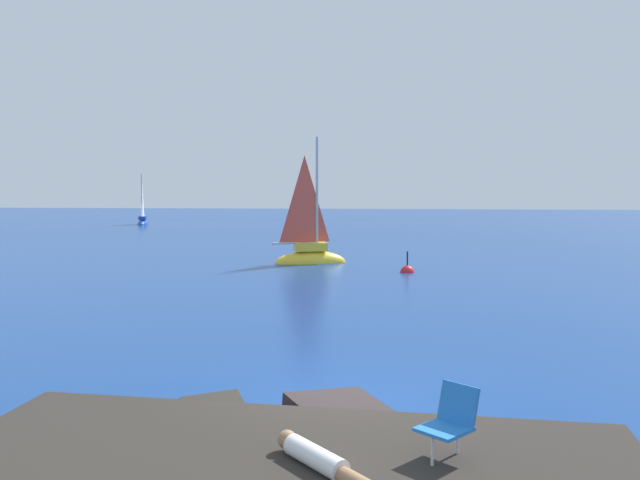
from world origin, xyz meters
TOP-DOWN VIEW (x-y plane):
  - ground_plane at (0.00, 0.00)m, footprint 160.00×160.00m
  - boulder_seaward at (0.03, -1.22)m, footprint 1.98×2.03m
  - boulder_inland at (-1.86, -1.04)m, footprint 1.29×1.47m
  - sailboat_near at (-2.45, 19.27)m, footprint 3.43×2.02m
  - sailboat_far at (-19.33, 45.21)m, footprint 1.37×2.61m
  - person_sunbather at (-0.07, -3.69)m, footprint 1.27×1.41m
  - beach_chair at (1.31, -3.18)m, footprint 0.75×0.76m
  - marker_buoy at (1.75, 16.50)m, footprint 0.56×0.56m

SIDE VIEW (x-z plane):
  - ground_plane at x=0.00m, z-range 0.00..0.00m
  - boulder_seaward at x=0.03m, z-range -0.52..0.52m
  - boulder_inland at x=-1.86m, z-range -0.40..0.40m
  - marker_buoy at x=1.75m, z-range -0.56..0.57m
  - sailboat_far at x=-19.33m, z-range -2.11..2.62m
  - sailboat_near at x=-2.45m, z-range -2.76..3.43m
  - person_sunbather at x=-0.07m, z-range 0.56..0.81m
  - beach_chair at x=1.31m, z-range 0.62..1.41m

